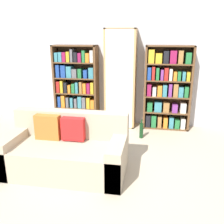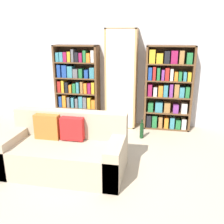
# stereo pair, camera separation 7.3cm
# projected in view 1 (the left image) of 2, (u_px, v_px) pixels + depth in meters

# --- Properties ---
(ground_plane) EXTENTS (16.00, 16.00, 0.00)m
(ground_plane) POSITION_uv_depth(u_px,v_px,m) (99.00, 193.00, 3.06)
(ground_plane) COLOR tan
(wall_back) EXTENTS (6.53, 0.06, 2.70)m
(wall_back) POSITION_uv_depth(u_px,v_px,m) (126.00, 60.00, 5.13)
(wall_back) COLOR silver
(wall_back) RESTS_ON ground
(couch) EXTENTS (1.69, 0.84, 0.80)m
(couch) POSITION_uv_depth(u_px,v_px,m) (66.00, 151.00, 3.50)
(couch) COLOR tan
(couch) RESTS_ON ground
(bookshelf_left) EXTENTS (0.92, 0.32, 1.65)m
(bookshelf_left) POSITION_uv_depth(u_px,v_px,m) (76.00, 86.00, 5.27)
(bookshelf_left) COLOR brown
(bookshelf_left) RESTS_ON ground
(display_cabinet) EXTENTS (0.61, 0.36, 1.97)m
(display_cabinet) POSITION_uv_depth(u_px,v_px,m) (120.00, 79.00, 5.05)
(display_cabinet) COLOR tan
(display_cabinet) RESTS_ON ground
(bookshelf_right) EXTENTS (0.92, 0.32, 1.66)m
(bookshelf_right) POSITION_uv_depth(u_px,v_px,m) (167.00, 89.00, 4.96)
(bookshelf_right) COLOR brown
(bookshelf_right) RESTS_ON ground
(wine_bottle) EXTENTS (0.07, 0.07, 0.36)m
(wine_bottle) POSITION_uv_depth(u_px,v_px,m) (141.00, 130.00, 4.64)
(wine_bottle) COLOR #143819
(wine_bottle) RESTS_ON ground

